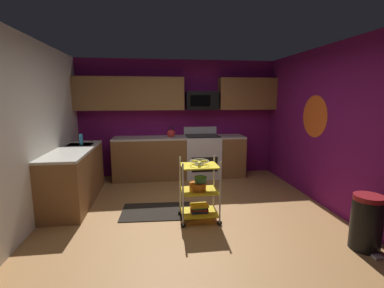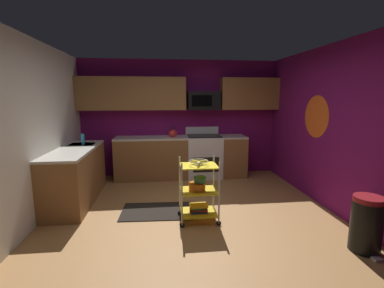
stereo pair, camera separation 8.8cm
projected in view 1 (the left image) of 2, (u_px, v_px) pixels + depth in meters
floor at (193, 218)px, 4.14m from camera, size 4.40×4.80×0.04m
wall_back at (178, 118)px, 6.29m from camera, size 4.52×0.06×2.60m
wall_left at (26, 134)px, 3.62m from camera, size 0.06×4.80×2.60m
wall_right at (336, 129)px, 4.22m from camera, size 0.06×4.80×2.60m
wall_flower_decal at (314, 116)px, 4.73m from camera, size 0.00×0.72×0.72m
counter_run at (144, 163)px, 5.54m from camera, size 3.64×2.46×0.92m
oven_range at (202, 156)px, 6.18m from camera, size 0.76×0.65×1.10m
upper_cabinets at (174, 94)px, 6.00m from camera, size 4.40×0.33×0.70m
microwave at (202, 101)px, 6.08m from camera, size 0.70×0.39×0.40m
rolling_cart at (199, 191)px, 3.95m from camera, size 0.59×0.43×0.91m
fruit_bowl at (199, 162)px, 3.88m from camera, size 0.27×0.27×0.07m
mixing_bowl_large at (198, 186)px, 3.93m from camera, size 0.25×0.25×0.11m
mixing_bowl_small at (201, 179)px, 3.92m from camera, size 0.18×0.18×0.08m
book_stack at (199, 208)px, 3.99m from camera, size 0.27×0.19×0.12m
kettle at (171, 133)px, 6.00m from camera, size 0.21×0.18×0.26m
dish_soap_bottle at (81, 139)px, 4.99m from camera, size 0.06×0.06×0.20m
trash_can at (366, 222)px, 3.22m from camera, size 0.34×0.42×0.66m
floor_rug at (157, 211)px, 4.32m from camera, size 1.13×0.75×0.01m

